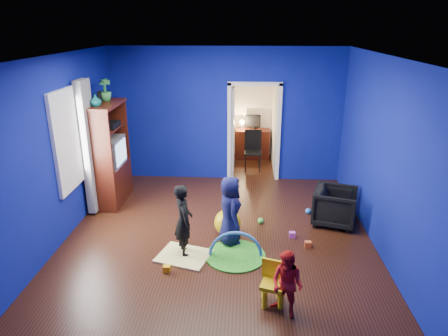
# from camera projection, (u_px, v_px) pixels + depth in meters

# --- Properties ---
(floor) EXTENTS (5.00, 5.50, 0.01)m
(floor) POSITION_uv_depth(u_px,v_px,m) (218.00, 238.00, 6.57)
(floor) COLOR black
(floor) RESTS_ON ground
(ceiling) EXTENTS (5.00, 5.50, 0.01)m
(ceiling) POSITION_uv_depth(u_px,v_px,m) (217.00, 57.00, 5.58)
(ceiling) COLOR white
(ceiling) RESTS_ON wall_back
(wall_back) EXTENTS (5.00, 0.02, 2.90)m
(wall_back) POSITION_uv_depth(u_px,v_px,m) (227.00, 115.00, 8.65)
(wall_back) COLOR navy
(wall_back) RESTS_ON floor
(wall_front) EXTENTS (5.00, 0.02, 2.90)m
(wall_front) POSITION_uv_depth(u_px,v_px,m) (195.00, 253.00, 3.49)
(wall_front) COLOR navy
(wall_front) RESTS_ON floor
(wall_left) EXTENTS (0.02, 5.50, 2.90)m
(wall_left) POSITION_uv_depth(u_px,v_px,m) (58.00, 152.00, 6.20)
(wall_left) COLOR navy
(wall_left) RESTS_ON floor
(wall_right) EXTENTS (0.02, 5.50, 2.90)m
(wall_right) POSITION_uv_depth(u_px,v_px,m) (385.00, 158.00, 5.94)
(wall_right) COLOR navy
(wall_right) RESTS_ON floor
(alcove) EXTENTS (1.00, 1.75, 2.50)m
(alcove) POSITION_uv_depth(u_px,v_px,m) (253.00, 116.00, 9.51)
(alcove) COLOR silver
(alcove) RESTS_ON floor
(armchair) EXTENTS (0.89, 0.88, 0.66)m
(armchair) POSITION_uv_depth(u_px,v_px,m) (335.00, 206.00, 6.96)
(armchair) COLOR black
(armchair) RESTS_ON floor
(child_black) EXTENTS (0.40, 0.48, 1.14)m
(child_black) POSITION_uv_depth(u_px,v_px,m) (184.00, 220.00, 5.96)
(child_black) COLOR black
(child_black) RESTS_ON floor
(child_navy) EXTENTS (0.49, 0.63, 1.13)m
(child_navy) POSITION_uv_depth(u_px,v_px,m) (230.00, 211.00, 6.27)
(child_navy) COLOR #0E1436
(child_navy) RESTS_ON floor
(toddler_red) EXTENTS (0.53, 0.51, 0.86)m
(toddler_red) POSITION_uv_depth(u_px,v_px,m) (287.00, 284.00, 4.73)
(toddler_red) COLOR #B41314
(toddler_red) RESTS_ON floor
(vase) EXTENTS (0.26, 0.26, 0.21)m
(vase) POSITION_uv_depth(u_px,v_px,m) (96.00, 100.00, 6.99)
(vase) COLOR #0B525C
(vase) RESTS_ON tv_armoire
(potted_plant) EXTENTS (0.27, 0.27, 0.41)m
(potted_plant) POSITION_uv_depth(u_px,v_px,m) (105.00, 90.00, 7.44)
(potted_plant) COLOR #308439
(potted_plant) RESTS_ON tv_armoire
(tv_armoire) EXTENTS (0.58, 1.14, 1.96)m
(tv_armoire) POSITION_uv_depth(u_px,v_px,m) (107.00, 154.00, 7.64)
(tv_armoire) COLOR #371309
(tv_armoire) RESTS_ON floor
(crt_tv) EXTENTS (0.46, 0.70, 0.54)m
(crt_tv) POSITION_uv_depth(u_px,v_px,m) (109.00, 152.00, 7.62)
(crt_tv) COLOR silver
(crt_tv) RESTS_ON tv_armoire
(yellow_blanket) EXTENTS (0.89, 0.79, 0.03)m
(yellow_blanket) POSITION_uv_depth(u_px,v_px,m) (184.00, 256.00, 6.05)
(yellow_blanket) COLOR #F2E07A
(yellow_blanket) RESTS_ON floor
(hopper_ball) EXTENTS (0.44, 0.44, 0.44)m
(hopper_ball) POSITION_uv_depth(u_px,v_px,m) (228.00, 223.00, 6.62)
(hopper_ball) COLOR yellow
(hopper_ball) RESTS_ON floor
(kid_chair) EXTENTS (0.35, 0.35, 0.50)m
(kid_chair) POSITION_uv_depth(u_px,v_px,m) (273.00, 286.00, 4.98)
(kid_chair) COLOR yellow
(kid_chair) RESTS_ON floor
(play_mat) EXTENTS (0.92, 0.92, 0.02)m
(play_mat) POSITION_uv_depth(u_px,v_px,m) (235.00, 255.00, 6.07)
(play_mat) COLOR green
(play_mat) RESTS_ON floor
(toy_arch) EXTENTS (0.82, 0.08, 0.82)m
(toy_arch) POSITION_uv_depth(u_px,v_px,m) (235.00, 255.00, 6.07)
(toy_arch) COLOR #3F8CD8
(toy_arch) RESTS_ON floor
(window_left) EXTENTS (0.03, 0.95, 1.55)m
(window_left) POSITION_uv_depth(u_px,v_px,m) (67.00, 140.00, 6.50)
(window_left) COLOR white
(window_left) RESTS_ON wall_left
(curtain) EXTENTS (0.14, 0.42, 2.40)m
(curtain) POSITION_uv_depth(u_px,v_px,m) (89.00, 148.00, 7.11)
(curtain) COLOR slate
(curtain) RESTS_ON floor
(doorway) EXTENTS (1.16, 0.10, 2.10)m
(doorway) POSITION_uv_depth(u_px,v_px,m) (254.00, 134.00, 8.76)
(doorway) COLOR white
(doorway) RESTS_ON floor
(study_desk) EXTENTS (0.88, 0.44, 0.75)m
(study_desk) POSITION_uv_depth(u_px,v_px,m) (252.00, 144.00, 10.41)
(study_desk) COLOR #3D140A
(study_desk) RESTS_ON floor
(desk_monitor) EXTENTS (0.40, 0.05, 0.32)m
(desk_monitor) POSITION_uv_depth(u_px,v_px,m) (253.00, 121.00, 10.32)
(desk_monitor) COLOR black
(desk_monitor) RESTS_ON study_desk
(desk_lamp) EXTENTS (0.14, 0.14, 0.14)m
(desk_lamp) POSITION_uv_depth(u_px,v_px,m) (242.00, 122.00, 10.29)
(desk_lamp) COLOR #FFD88C
(desk_lamp) RESTS_ON study_desk
(folding_chair) EXTENTS (0.40, 0.40, 0.92)m
(folding_chair) POSITION_uv_depth(u_px,v_px,m) (253.00, 152.00, 9.48)
(folding_chair) COLOR black
(folding_chair) RESTS_ON floor
(book_shelf) EXTENTS (0.88, 0.24, 0.04)m
(book_shelf) POSITION_uv_depth(u_px,v_px,m) (254.00, 79.00, 9.94)
(book_shelf) COLOR white
(book_shelf) RESTS_ON study_desk
(toy_0) EXTENTS (0.10, 0.08, 0.10)m
(toy_0) POSITION_uv_depth(u_px,v_px,m) (308.00, 244.00, 6.30)
(toy_0) COLOR #E75C26
(toy_0) RESTS_ON floor
(toy_1) EXTENTS (0.11, 0.11, 0.11)m
(toy_1) POSITION_uv_depth(u_px,v_px,m) (308.00, 211.00, 7.41)
(toy_1) COLOR blue
(toy_1) RESTS_ON floor
(toy_2) EXTENTS (0.10, 0.08, 0.10)m
(toy_2) POSITION_uv_depth(u_px,v_px,m) (167.00, 269.00, 5.68)
(toy_2) COLOR #FFAB0D
(toy_2) RESTS_ON floor
(toy_3) EXTENTS (0.11, 0.11, 0.11)m
(toy_3) POSITION_uv_depth(u_px,v_px,m) (261.00, 221.00, 7.04)
(toy_3) COLOR green
(toy_3) RESTS_ON floor
(toy_4) EXTENTS (0.10, 0.08, 0.10)m
(toy_4) POSITION_uv_depth(u_px,v_px,m) (292.00, 235.00, 6.58)
(toy_4) COLOR #D851C0
(toy_4) RESTS_ON floor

